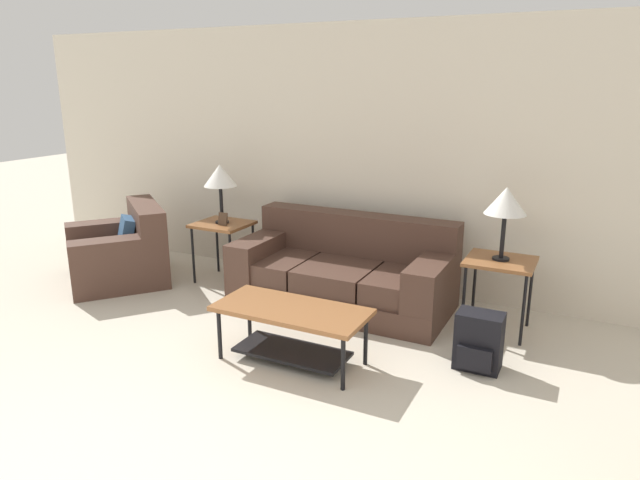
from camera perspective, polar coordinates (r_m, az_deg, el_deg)
wall_back at (r=5.70m, az=5.99°, el=7.98°), size 8.78×0.06×2.60m
couch at (r=5.39m, az=2.42°, el=-3.44°), size 2.01×0.95×0.82m
armchair at (r=6.39m, az=-19.29°, el=-1.28°), size 1.41×1.39×0.80m
coffee_table at (r=4.29m, az=-2.86°, el=-8.19°), size 1.15×0.53×0.44m
side_table_left at (r=6.01m, az=-9.72°, el=1.09°), size 0.55×0.50×0.63m
side_table_right at (r=4.95m, az=17.56°, el=-2.62°), size 0.55×0.50×0.63m
table_lamp_left at (r=5.90m, az=-9.97°, el=6.27°), size 0.34×0.34×0.61m
table_lamp_right at (r=4.82m, az=18.10°, el=3.62°), size 0.34×0.34×0.61m
backpack at (r=4.39m, az=15.58°, el=-9.77°), size 0.33×0.29×0.43m
picture_frame at (r=5.88m, az=-9.68°, el=2.09°), size 0.10×0.04×0.13m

